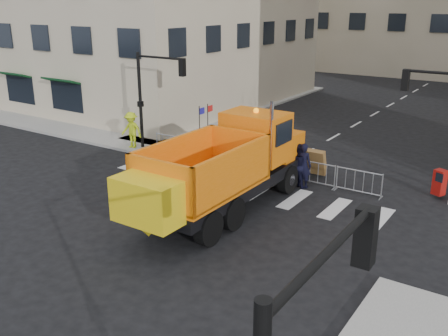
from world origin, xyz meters
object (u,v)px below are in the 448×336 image
Objects in this scene: cop_a at (303,165)px; cop_b at (299,165)px; cop_c at (266,162)px; plow_truck at (224,165)px; worker at (131,130)px; newspaper_box at (439,182)px.

cop_b is at bearing -1.64° from cop_a.
cop_c is (-1.91, 0.00, -0.20)m from cop_a.
plow_truck is at bearing 38.50° from cop_c.
plow_truck is 10.04m from worker.
worker is (-9.05, 4.27, -0.76)m from plow_truck.
plow_truck is 4.37m from cop_c.
plow_truck is 4.48m from cop_b.
cop_b reaches higher than cop_c.
cop_b is at bearing -16.32° from plow_truck.
newspaper_box is (7.27, 2.05, -0.13)m from cop_c.
plow_truck is 5.42× the size of cop_a.
worker is (-8.59, 0.07, 0.33)m from cop_c.
cop_c is at bearing -139.86° from newspaper_box.
worker is 16.00m from newspaper_box.
cop_a is at bearing -172.85° from cop_b.
plow_truck is at bearing 80.70° from cop_b.
cop_b is at bearing -5.92° from worker.
plow_truck reaches higher than cop_b.
plow_truck is at bearing 69.33° from cop_a.
cop_b is 10.29m from worker.
newspaper_box is at bearing -47.34° from plow_truck.
cop_b is (1.24, 4.21, -0.92)m from plow_truck.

